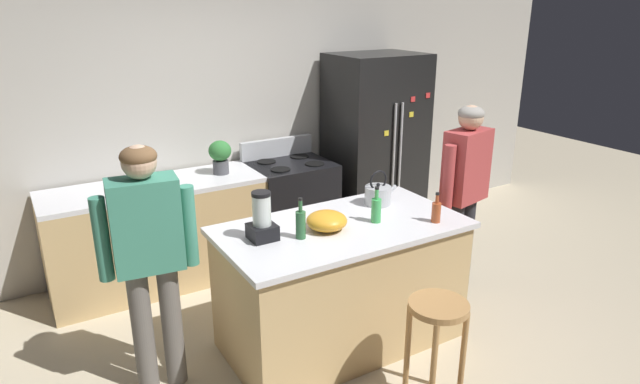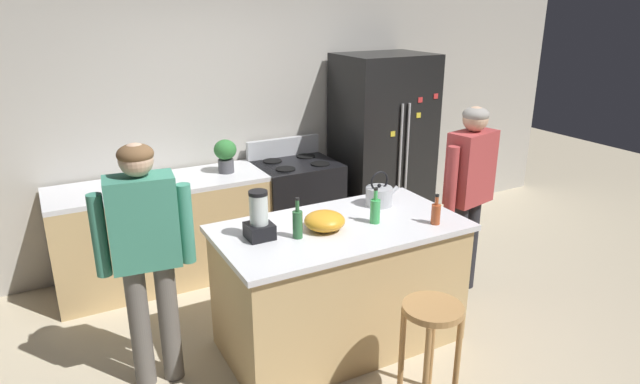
# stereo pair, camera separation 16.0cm
# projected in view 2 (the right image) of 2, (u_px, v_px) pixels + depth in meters

# --- Properties ---
(ground_plane) EXTENTS (14.00, 14.00, 0.00)m
(ground_plane) POSITION_uv_depth(u_px,v_px,m) (339.00, 340.00, 4.07)
(ground_plane) COLOR beige
(back_wall) EXTENTS (8.00, 0.10, 2.70)m
(back_wall) POSITION_uv_depth(u_px,v_px,m) (239.00, 115.00, 5.24)
(back_wall) COLOR #BCB7AD
(back_wall) RESTS_ON ground_plane
(kitchen_island) EXTENTS (1.71, 0.91, 0.92)m
(kitchen_island) POSITION_uv_depth(u_px,v_px,m) (340.00, 284.00, 3.91)
(kitchen_island) COLOR tan
(kitchen_island) RESTS_ON ground_plane
(back_counter_run) EXTENTS (2.00, 0.64, 0.92)m
(back_counter_run) POSITION_uv_depth(u_px,v_px,m) (174.00, 230.00, 4.84)
(back_counter_run) COLOR tan
(back_counter_run) RESTS_ON ground_plane
(refrigerator) EXTENTS (0.90, 0.73, 1.90)m
(refrigerator) POSITION_uv_depth(u_px,v_px,m) (382.00, 149.00, 5.61)
(refrigerator) COLOR black
(refrigerator) RESTS_ON ground_plane
(stove_range) EXTENTS (0.76, 0.65, 1.10)m
(stove_range) POSITION_uv_depth(u_px,v_px,m) (297.00, 207.00, 5.35)
(stove_range) COLOR black
(stove_range) RESTS_ON ground_plane
(person_by_island_left) EXTENTS (0.60, 0.27, 1.62)m
(person_by_island_left) POSITION_uv_depth(u_px,v_px,m) (146.00, 245.00, 3.32)
(person_by_island_left) COLOR #66605B
(person_by_island_left) RESTS_ON ground_plane
(person_by_sink_right) EXTENTS (0.60, 0.30, 1.60)m
(person_by_sink_right) POSITION_uv_depth(u_px,v_px,m) (469.00, 184.00, 4.47)
(person_by_sink_right) COLOR #26262B
(person_by_sink_right) RESTS_ON ground_plane
(bar_stool) EXTENTS (0.36, 0.36, 0.70)m
(bar_stool) POSITION_uv_depth(u_px,v_px,m) (431.00, 329.00, 3.24)
(bar_stool) COLOR #B7844C
(bar_stool) RESTS_ON ground_plane
(potted_plant) EXTENTS (0.20, 0.20, 0.30)m
(potted_plant) POSITION_uv_depth(u_px,v_px,m) (225.00, 154.00, 4.87)
(potted_plant) COLOR #4C4C51
(potted_plant) RESTS_ON back_counter_run
(blender_appliance) EXTENTS (0.17, 0.17, 0.32)m
(blender_appliance) POSITION_uv_depth(u_px,v_px,m) (259.00, 219.00, 3.51)
(blender_appliance) COLOR black
(blender_appliance) RESTS_ON kitchen_island
(bottle_soda) EXTENTS (0.07, 0.07, 0.26)m
(bottle_soda) POSITION_uv_depth(u_px,v_px,m) (375.00, 210.00, 3.77)
(bottle_soda) COLOR #3FB259
(bottle_soda) RESTS_ON kitchen_island
(bottle_olive_oil) EXTENTS (0.07, 0.07, 0.28)m
(bottle_olive_oil) POSITION_uv_depth(u_px,v_px,m) (298.00, 223.00, 3.53)
(bottle_olive_oil) COLOR #2D6638
(bottle_olive_oil) RESTS_ON kitchen_island
(bottle_cooking_sauce) EXTENTS (0.06, 0.06, 0.22)m
(bottle_cooking_sauce) POSITION_uv_depth(u_px,v_px,m) (436.00, 213.00, 3.76)
(bottle_cooking_sauce) COLOR #B24C26
(bottle_cooking_sauce) RESTS_ON kitchen_island
(mixing_bowl) EXTENTS (0.28, 0.28, 0.12)m
(mixing_bowl) POSITION_uv_depth(u_px,v_px,m) (325.00, 221.00, 3.67)
(mixing_bowl) COLOR orange
(mixing_bowl) RESTS_ON kitchen_island
(tea_kettle) EXTENTS (0.28, 0.20, 0.27)m
(tea_kettle) POSITION_uv_depth(u_px,v_px,m) (379.00, 195.00, 4.11)
(tea_kettle) COLOR #B7BABF
(tea_kettle) RESTS_ON kitchen_island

